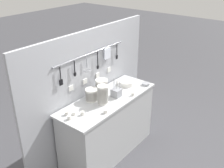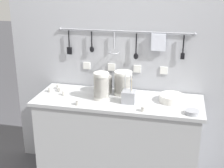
{
  "view_description": "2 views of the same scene",
  "coord_description": "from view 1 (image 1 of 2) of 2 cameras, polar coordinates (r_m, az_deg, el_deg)",
  "views": [
    {
      "loc": [
        -2.34,
        -1.9,
        2.56
      ],
      "look_at": [
        0.06,
        -0.02,
        1.08
      ],
      "focal_mm": 42.0,
      "sensor_mm": 36.0,
      "label": 1
    },
    {
      "loc": [
        0.52,
        -2.54,
        1.95
      ],
      "look_at": [
        -0.06,
        -0.0,
        1.03
      ],
      "focal_mm": 50.0,
      "sensor_mm": 36.0,
      "label": 2
    }
  ],
  "objects": [
    {
      "name": "bowl_stack_back_corner",
      "position": [
        3.27,
        -2.04,
        -2.33
      ],
      "size": [
        0.14,
        0.14,
        0.25
      ],
      "color": "silver",
      "rests_on": "counter"
    },
    {
      "name": "cup_by_caddy",
      "position": [
        3.05,
        -9.26,
        -7.21
      ],
      "size": [
        0.05,
        0.05,
        0.05
      ],
      "color": "silver",
      "rests_on": "counter"
    },
    {
      "name": "back_wall",
      "position": [
        3.63,
        -4.66,
        -1.74
      ],
      "size": [
        2.3,
        0.11,
        1.75
      ],
      "color": "#A8AAB2",
      "rests_on": "ground"
    },
    {
      "name": "bowl_stack_nested_right",
      "position": [
        3.38,
        -4.46,
        -2.33
      ],
      "size": [
        0.16,
        0.16,
        0.16
      ],
      "color": "silver",
      "rests_on": "counter"
    },
    {
      "name": "ground_plane",
      "position": [
        3.96,
        -0.78,
        -14.43
      ],
      "size": [
        20.0,
        20.0,
        0.0
      ],
      "primitive_type": "plane",
      "color": "#424247"
    },
    {
      "name": "steel_mixing_bowl",
      "position": [
        3.82,
        7.34,
        -0.0
      ],
      "size": [
        0.11,
        0.11,
        0.03
      ],
      "color": "#93969E",
      "rests_on": "counter"
    },
    {
      "name": "cup_front_right",
      "position": [
        3.12,
        -1.46,
        -5.97
      ],
      "size": [
        0.05,
        0.05,
        0.05
      ],
      "color": "silver",
      "rests_on": "counter"
    },
    {
      "name": "cutlery_caddy",
      "position": [
        3.47,
        0.95,
        -1.88
      ],
      "size": [
        0.11,
        0.11,
        0.27
      ],
      "color": "#93969E",
      "rests_on": "counter"
    },
    {
      "name": "counter",
      "position": [
        3.68,
        -0.83,
        -9.13
      ],
      "size": [
        1.5,
        0.55,
        0.89
      ],
      "color": "#B7BABC",
      "rests_on": "ground"
    },
    {
      "name": "bowl_stack_short_front",
      "position": [
        3.48,
        -2.26,
        -0.74
      ],
      "size": [
        0.16,
        0.16,
        0.22
      ],
      "color": "silver",
      "rests_on": "counter"
    },
    {
      "name": "cup_edge_near",
      "position": [
        3.13,
        -9.83,
        -6.27
      ],
      "size": [
        0.05,
        0.05,
        0.05
      ],
      "color": "silver",
      "rests_on": "counter"
    },
    {
      "name": "plate_stack",
      "position": [
        3.79,
        3.07,
        0.25
      ],
      "size": [
        0.22,
        0.22,
        0.07
      ],
      "color": "silver",
      "rests_on": "counter"
    },
    {
      "name": "cup_back_left",
      "position": [
        3.51,
        4.54,
        -2.2
      ],
      "size": [
        0.05,
        0.05,
        0.05
      ],
      "color": "silver",
      "rests_on": "counter"
    },
    {
      "name": "cup_back_right",
      "position": [
        3.11,
        -6.45,
        -6.32
      ],
      "size": [
        0.05,
        0.05,
        0.05
      ],
      "color": "silver",
      "rests_on": "counter"
    },
    {
      "name": "cup_edge_far",
      "position": [
        3.12,
        -8.39,
        -6.34
      ],
      "size": [
        0.05,
        0.05,
        0.05
      ],
      "color": "silver",
      "rests_on": "counter"
    }
  ]
}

